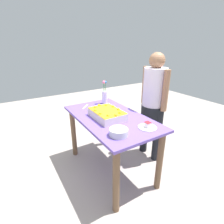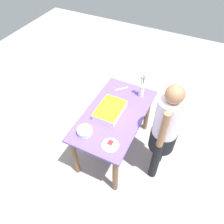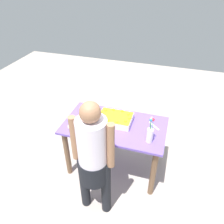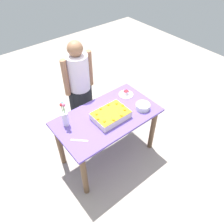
{
  "view_description": "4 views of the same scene",
  "coord_description": "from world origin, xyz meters",
  "px_view_note": "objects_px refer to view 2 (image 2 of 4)",
  "views": [
    {
      "loc": [
        -1.65,
        1.01,
        1.59
      ],
      "look_at": [
        -0.01,
        -0.01,
        0.83
      ],
      "focal_mm": 28.0,
      "sensor_mm": 36.0,
      "label": 1
    },
    {
      "loc": [
        -1.71,
        -0.8,
        2.82
      ],
      "look_at": [
        -0.08,
        -0.0,
        0.87
      ],
      "focal_mm": 35.0,
      "sensor_mm": 36.0,
      "label": 2
    },
    {
      "loc": [
        0.61,
        -2.1,
        2.47
      ],
      "look_at": [
        -0.06,
        0.1,
        0.89
      ],
      "focal_mm": 35.0,
      "sensor_mm": 36.0,
      "label": 3
    },
    {
      "loc": [
        1.17,
        1.54,
        2.63
      ],
      "look_at": [
        -0.0,
        0.09,
        0.9
      ],
      "focal_mm": 35.0,
      "sensor_mm": 36.0,
      "label": 4
    }
  ],
  "objects_px": {
    "flower_vase": "(142,89)",
    "person_standing": "(165,129)",
    "cake_knife": "(121,89)",
    "serving_plate_with_slice": "(110,145)",
    "fruit_bowl": "(85,131)",
    "sheet_cake": "(110,110)"
  },
  "relations": [
    {
      "from": "sheet_cake",
      "to": "person_standing",
      "type": "distance_m",
      "value": 0.72
    },
    {
      "from": "person_standing",
      "to": "flower_vase",
      "type": "bearing_deg",
      "value": -46.11
    },
    {
      "from": "serving_plate_with_slice",
      "to": "person_standing",
      "type": "height_order",
      "value": "person_standing"
    },
    {
      "from": "flower_vase",
      "to": "person_standing",
      "type": "distance_m",
      "value": 0.69
    },
    {
      "from": "serving_plate_with_slice",
      "to": "fruit_bowl",
      "type": "height_order",
      "value": "fruit_bowl"
    },
    {
      "from": "sheet_cake",
      "to": "serving_plate_with_slice",
      "type": "height_order",
      "value": "sheet_cake"
    },
    {
      "from": "flower_vase",
      "to": "person_standing",
      "type": "bearing_deg",
      "value": -136.11
    },
    {
      "from": "sheet_cake",
      "to": "flower_vase",
      "type": "height_order",
      "value": "flower_vase"
    },
    {
      "from": "sheet_cake",
      "to": "fruit_bowl",
      "type": "xyz_separation_m",
      "value": [
        -0.42,
        0.12,
        -0.01
      ]
    },
    {
      "from": "flower_vase",
      "to": "fruit_bowl",
      "type": "relative_size",
      "value": 1.86
    },
    {
      "from": "sheet_cake",
      "to": "flower_vase",
      "type": "bearing_deg",
      "value": -26.88
    },
    {
      "from": "fruit_bowl",
      "to": "sheet_cake",
      "type": "bearing_deg",
      "value": -15.72
    },
    {
      "from": "cake_knife",
      "to": "person_standing",
      "type": "bearing_deg",
      "value": -78.9
    },
    {
      "from": "fruit_bowl",
      "to": "person_standing",
      "type": "bearing_deg",
      "value": -64.3
    },
    {
      "from": "sheet_cake",
      "to": "fruit_bowl",
      "type": "relative_size",
      "value": 2.35
    },
    {
      "from": "cake_knife",
      "to": "sheet_cake",
      "type": "bearing_deg",
      "value": -128.67
    },
    {
      "from": "sheet_cake",
      "to": "serving_plate_with_slice",
      "type": "xyz_separation_m",
      "value": [
        -0.45,
        -0.23,
        -0.03
      ]
    },
    {
      "from": "fruit_bowl",
      "to": "person_standing",
      "type": "distance_m",
      "value": 0.93
    },
    {
      "from": "fruit_bowl",
      "to": "serving_plate_with_slice",
      "type": "bearing_deg",
      "value": -94.05
    },
    {
      "from": "serving_plate_with_slice",
      "to": "fruit_bowl",
      "type": "xyz_separation_m",
      "value": [
        0.02,
        0.35,
        0.02
      ]
    },
    {
      "from": "serving_plate_with_slice",
      "to": "flower_vase",
      "type": "xyz_separation_m",
      "value": [
        0.93,
        -0.02,
        0.11
      ]
    },
    {
      "from": "serving_plate_with_slice",
      "to": "flower_vase",
      "type": "distance_m",
      "value": 0.93
    }
  ]
}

